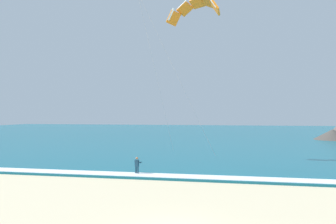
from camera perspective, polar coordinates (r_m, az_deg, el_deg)
sea at (r=85.09m, az=8.86°, el=-4.00°), size 200.00×120.00×0.20m
surf_foam at (r=26.52m, az=5.39°, el=-11.90°), size 200.00×1.71×0.04m
surfboard at (r=27.99m, az=-5.81°, el=-11.69°), size 0.76×1.46×0.09m
kitesurfer at (r=27.84m, az=-5.79°, el=-9.84°), size 0.60×0.60×1.69m
kite_primary at (r=35.90m, az=5.01°, el=18.70°), size 7.37×8.92×17.17m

